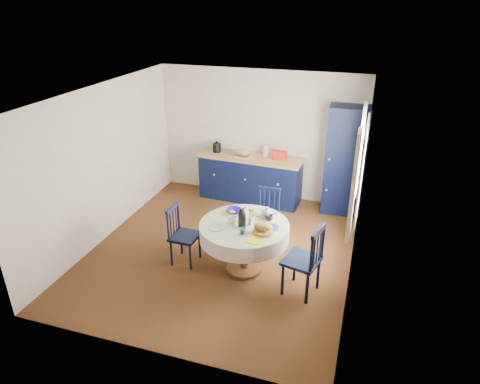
# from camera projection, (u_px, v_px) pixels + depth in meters

# --- Properties ---
(floor) EXTENTS (4.50, 4.50, 0.00)m
(floor) POSITION_uv_depth(u_px,v_px,m) (222.00, 250.00, 6.85)
(floor) COLOR black
(floor) RESTS_ON ground
(ceiling) EXTENTS (4.50, 4.50, 0.00)m
(ceiling) POSITION_uv_depth(u_px,v_px,m) (218.00, 94.00, 5.80)
(ceiling) COLOR white
(ceiling) RESTS_ON wall_back
(wall_back) EXTENTS (4.00, 0.02, 2.50)m
(wall_back) POSITION_uv_depth(u_px,v_px,m) (260.00, 135.00, 8.27)
(wall_back) COLOR white
(wall_back) RESTS_ON floor
(wall_left) EXTENTS (0.02, 4.50, 2.50)m
(wall_left) POSITION_uv_depth(u_px,v_px,m) (103.00, 164.00, 6.87)
(wall_left) COLOR white
(wall_left) RESTS_ON floor
(wall_right) EXTENTS (0.02, 4.50, 2.50)m
(wall_right) POSITION_uv_depth(u_px,v_px,m) (359.00, 196.00, 5.78)
(wall_right) COLOR white
(wall_right) RESTS_ON floor
(window) EXTENTS (0.10, 1.74, 1.45)m
(window) POSITION_uv_depth(u_px,v_px,m) (359.00, 169.00, 5.93)
(window) COLOR white
(window) RESTS_ON wall_right
(kitchen_counter) EXTENTS (2.05, 0.74, 1.14)m
(kitchen_counter) POSITION_uv_depth(u_px,v_px,m) (250.00, 177.00, 8.38)
(kitchen_counter) COLOR black
(kitchen_counter) RESTS_ON floor
(pantry_cabinet) EXTENTS (0.72, 0.53, 2.00)m
(pantry_cabinet) POSITION_uv_depth(u_px,v_px,m) (345.00, 161.00, 7.71)
(pantry_cabinet) COLOR black
(pantry_cabinet) RESTS_ON floor
(dining_table) EXTENTS (1.28, 1.28, 1.05)m
(dining_table) POSITION_uv_depth(u_px,v_px,m) (245.00, 232.00, 6.09)
(dining_table) COLOR #562C18
(dining_table) RESTS_ON floor
(chair_left) EXTENTS (0.40, 0.42, 0.92)m
(chair_left) POSITION_uv_depth(u_px,v_px,m) (182.00, 234.00, 6.39)
(chair_left) COLOR black
(chair_left) RESTS_ON floor
(chair_far) EXTENTS (0.41, 0.39, 0.89)m
(chair_far) POSITION_uv_depth(u_px,v_px,m) (267.00, 215.00, 6.97)
(chair_far) COLOR black
(chair_far) RESTS_ON floor
(chair_right) EXTENTS (0.55, 0.56, 1.05)m
(chair_right) POSITION_uv_depth(u_px,v_px,m) (305.00, 260.00, 5.67)
(chair_right) COLOR black
(chair_right) RESTS_ON floor
(mug_a) EXTENTS (0.13, 0.13, 0.10)m
(mug_a) POSITION_uv_depth(u_px,v_px,m) (233.00, 220.00, 6.06)
(mug_a) COLOR silver
(mug_a) RESTS_ON dining_table
(mug_b) EXTENTS (0.09, 0.09, 0.08)m
(mug_b) POSITION_uv_depth(u_px,v_px,m) (242.00, 231.00, 5.79)
(mug_b) COLOR #2C6469
(mug_b) RESTS_ON dining_table
(mug_c) EXTENTS (0.11, 0.11, 0.09)m
(mug_c) POSITION_uv_depth(u_px,v_px,m) (269.00, 218.00, 6.13)
(mug_c) COLOR black
(mug_c) RESTS_ON dining_table
(mug_d) EXTENTS (0.09, 0.09, 0.09)m
(mug_d) POSITION_uv_depth(u_px,v_px,m) (244.00, 211.00, 6.33)
(mug_d) COLOR silver
(mug_d) RESTS_ON dining_table
(cobalt_bowl) EXTENTS (0.23, 0.23, 0.06)m
(cobalt_bowl) POSITION_uv_depth(u_px,v_px,m) (234.00, 211.00, 6.36)
(cobalt_bowl) COLOR #140679
(cobalt_bowl) RESTS_ON dining_table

